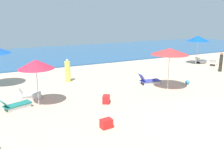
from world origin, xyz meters
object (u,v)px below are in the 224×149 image
at_px(lounge_chair_5_0, 149,81).
at_px(beachgoer_1, 68,71).
at_px(umbrella_1, 36,64).
at_px(lounge_chair_4_1, 201,61).
at_px(umbrella_4, 198,39).
at_px(beach_ball_0, 187,82).
at_px(lounge_chair_4_0, 213,63).
at_px(cooler_box_2, 106,123).
at_px(lounge_chair_1_1, 16,105).
at_px(lounge_chair_1_0, 29,94).
at_px(umbrella_5, 170,51).
at_px(cooler_box_1, 106,99).
at_px(beachgoer_0, 221,62).

xyz_separation_m(lounge_chair_5_0, beachgoer_1, (-4.89, 3.19, 0.50)).
height_order(umbrella_1, lounge_chair_4_1, umbrella_1).
height_order(umbrella_4, lounge_chair_4_1, umbrella_4).
xyz_separation_m(lounge_chair_5_0, beach_ball_0, (2.42, -1.22, -0.11)).
xyz_separation_m(lounge_chair_4_1, lounge_chair_5_0, (-9.14, -4.01, 0.02)).
distance_m(lounge_chair_4_0, cooler_box_2, 16.43).
distance_m(lounge_chair_1_1, umbrella_4, 17.72).
bearing_deg(umbrella_4, beachgoer_1, -177.71).
height_order(lounge_chair_1_0, lounge_chair_1_1, lounge_chair_1_0).
distance_m(umbrella_4, beach_ball_0, 7.94).
bearing_deg(lounge_chair_5_0, beachgoer_1, 64.58).
bearing_deg(lounge_chair_1_0, umbrella_1, -160.71).
bearing_deg(cooler_box_2, umbrella_5, -156.61).
xyz_separation_m(umbrella_5, beach_ball_0, (1.96, 0.27, -2.35)).
distance_m(lounge_chair_1_0, lounge_chair_1_1, 1.58).
distance_m(umbrella_1, lounge_chair_5_0, 7.92).
bearing_deg(lounge_chair_1_0, umbrella_4, -74.13).
height_order(lounge_chair_1_1, cooler_box_1, lounge_chair_1_1).
xyz_separation_m(lounge_chair_4_1, beach_ball_0, (-6.71, -5.23, -0.09)).
xyz_separation_m(umbrella_4, beach_ball_0, (-5.76, -4.93, -2.38)).
bearing_deg(beach_ball_0, lounge_chair_1_1, 177.73).
height_order(umbrella_1, umbrella_5, umbrella_5).
relative_size(umbrella_4, cooler_box_2, 5.65).
bearing_deg(umbrella_5, lounge_chair_1_0, 166.30).
relative_size(lounge_chair_1_0, umbrella_5, 0.47).
bearing_deg(beach_ball_0, lounge_chair_1_0, 170.27).
height_order(lounge_chair_4_0, cooler_box_1, lounge_chair_4_0).
relative_size(umbrella_1, lounge_chair_1_1, 1.57).
bearing_deg(lounge_chair_4_0, cooler_box_2, 85.23).
height_order(lounge_chair_1_1, umbrella_5, umbrella_5).
bearing_deg(beachgoer_0, umbrella_1, -157.30).
height_order(lounge_chair_1_0, lounge_chair_4_0, lounge_chair_1_0).
distance_m(lounge_chair_4_1, cooler_box_1, 14.66).
xyz_separation_m(lounge_chair_1_0, lounge_chair_1_1, (-0.85, -1.33, -0.05)).
bearing_deg(lounge_chair_1_1, umbrella_1, -106.97).
distance_m(umbrella_1, umbrella_5, 8.14).
xyz_separation_m(lounge_chair_1_0, cooler_box_2, (2.46, -5.30, -0.08)).
relative_size(lounge_chair_1_0, lounge_chair_5_0, 0.81).
bearing_deg(lounge_chair_1_1, lounge_chair_4_0, -99.93).
height_order(lounge_chair_1_1, lounge_chair_5_0, lounge_chair_5_0).
bearing_deg(umbrella_5, lounge_chair_4_0, 24.67).
relative_size(lounge_chair_4_1, umbrella_5, 0.48).
relative_size(lounge_chair_1_1, lounge_chair_4_0, 1.16).
bearing_deg(lounge_chair_1_0, lounge_chair_5_0, -89.21).
distance_m(umbrella_4, lounge_chair_4_1, 2.50).
relative_size(umbrella_1, cooler_box_2, 5.04).
bearing_deg(umbrella_4, cooler_box_1, -155.27).
height_order(lounge_chair_4_0, umbrella_5, umbrella_5).
xyz_separation_m(umbrella_5, beachgoer_1, (-5.35, 4.68, -1.73)).
height_order(lounge_chair_4_1, beachgoer_1, beachgoer_1).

